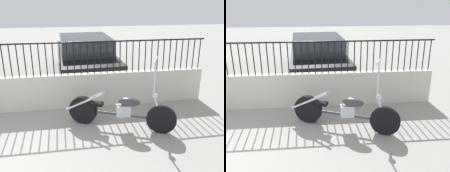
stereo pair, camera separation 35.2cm
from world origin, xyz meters
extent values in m
cylinder|color=black|center=(0.39, 2.54, 1.22)|extent=(0.02, 0.02, 0.77)
cylinder|color=black|center=(0.55, 2.54, 1.22)|extent=(0.02, 0.02, 0.77)
cylinder|color=black|center=(0.71, 2.54, 1.22)|extent=(0.02, 0.02, 0.77)
cylinder|color=black|center=(0.86, 2.54, 1.22)|extent=(0.02, 0.02, 0.77)
cylinder|color=black|center=(1.02, 2.54, 1.22)|extent=(0.02, 0.02, 0.77)
cylinder|color=black|center=(1.18, 2.54, 1.22)|extent=(0.02, 0.02, 0.77)
cylinder|color=black|center=(1.34, 2.54, 1.22)|extent=(0.02, 0.02, 0.77)
cylinder|color=black|center=(1.49, 2.54, 1.22)|extent=(0.02, 0.02, 0.77)
cylinder|color=black|center=(1.65, 2.54, 1.22)|extent=(0.02, 0.02, 0.77)
cylinder|color=black|center=(1.81, 2.54, 1.22)|extent=(0.02, 0.02, 0.77)
cylinder|color=black|center=(1.97, 2.54, 1.22)|extent=(0.02, 0.02, 0.77)
cylinder|color=black|center=(2.12, 2.54, 1.22)|extent=(0.02, 0.02, 0.77)
cylinder|color=black|center=(2.28, 2.54, 1.22)|extent=(0.02, 0.02, 0.77)
cylinder|color=black|center=(2.44, 2.54, 1.22)|extent=(0.02, 0.02, 0.77)
cylinder|color=black|center=(2.59, 2.54, 1.22)|extent=(0.02, 0.02, 0.77)
cylinder|color=black|center=(2.75, 2.54, 1.22)|extent=(0.02, 0.02, 0.77)
cylinder|color=black|center=(2.91, 2.54, 1.22)|extent=(0.02, 0.02, 0.77)
cylinder|color=black|center=(3.07, 2.54, 1.22)|extent=(0.02, 0.02, 0.77)
cylinder|color=black|center=(3.22, 2.54, 1.22)|extent=(0.02, 0.02, 0.77)
cylinder|color=black|center=(3.38, 2.54, 1.22)|extent=(0.02, 0.02, 0.77)
cylinder|color=black|center=(3.54, 2.54, 1.22)|extent=(0.02, 0.02, 0.77)
cylinder|color=black|center=(3.69, 2.54, 1.22)|extent=(0.02, 0.02, 0.77)
cylinder|color=black|center=(3.85, 2.54, 1.22)|extent=(0.02, 0.02, 0.77)
cylinder|color=black|center=(4.01, 2.54, 1.22)|extent=(0.02, 0.02, 0.77)
cylinder|color=black|center=(4.17, 2.54, 1.22)|extent=(0.02, 0.02, 0.77)
cylinder|color=black|center=(4.32, 2.54, 1.22)|extent=(0.02, 0.02, 0.77)
cylinder|color=black|center=(4.48, 2.54, 1.22)|extent=(0.02, 0.02, 0.77)
cylinder|color=black|center=(4.64, 2.54, 1.22)|extent=(0.02, 0.02, 0.77)
cylinder|color=black|center=(4.79, 2.54, 1.22)|extent=(0.02, 0.02, 0.77)
cylinder|color=black|center=(4.95, 2.54, 1.22)|extent=(0.02, 0.02, 0.77)
cylinder|color=black|center=(5.11, 2.54, 1.22)|extent=(0.02, 0.02, 0.77)
cylinder|color=black|center=(3.59, 0.96, 0.30)|extent=(0.57, 0.32, 0.59)
cylinder|color=black|center=(2.09, 1.65, 0.30)|extent=(0.60, 0.37, 0.60)
cylinder|color=#38383D|center=(2.84, 1.31, 0.30)|extent=(1.40, 0.69, 0.06)
cube|color=silver|center=(2.89, 1.29, 0.40)|extent=(0.28, 0.18, 0.24)
ellipsoid|color=#38383D|center=(3.00, 1.24, 0.60)|extent=(0.49, 0.37, 0.18)
cube|color=black|center=(2.37, 1.53, 0.48)|extent=(0.32, 0.26, 0.06)
cylinder|color=silver|center=(3.51, 1.00, 0.55)|extent=(0.22, 0.13, 0.51)
sphere|color=silver|center=(3.45, 1.02, 0.78)|extent=(0.11, 0.11, 0.11)
cylinder|color=silver|center=(3.43, 1.04, 1.14)|extent=(0.03, 0.03, 0.69)
cylinder|color=silver|center=(3.43, 1.04, 1.48)|extent=(0.25, 0.48, 0.03)
cylinder|color=silver|center=(2.11, 1.57, 0.52)|extent=(0.76, 0.39, 0.46)
cylinder|color=silver|center=(2.17, 1.70, 0.52)|extent=(0.76, 0.39, 0.46)
cylinder|color=black|center=(1.49, 6.52, 0.32)|extent=(0.14, 0.65, 0.64)
cylinder|color=black|center=(3.11, 6.60, 0.32)|extent=(0.14, 0.65, 0.64)
cylinder|color=black|center=(1.64, 3.73, 0.32)|extent=(0.14, 0.65, 0.64)
cylinder|color=black|center=(3.26, 3.82, 0.32)|extent=(0.14, 0.65, 0.64)
cube|color=black|center=(2.38, 5.17, 0.55)|extent=(1.98, 4.59, 0.62)
cube|color=#2D3338|center=(2.39, 4.94, 1.11)|extent=(1.68, 2.24, 0.50)
camera|label=1|loc=(1.89, -3.21, 2.58)|focal=40.00mm
camera|label=2|loc=(2.23, -3.26, 2.58)|focal=40.00mm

